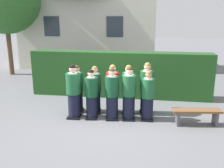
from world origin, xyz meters
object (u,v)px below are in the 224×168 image
Objects in this scene: student_rear_row_1 at (95,91)px; wooden_bench at (197,114)px; student_rear_row_0 at (77,90)px; student_in_red_blazer at (113,90)px; student_front_row_1 at (92,95)px; student_front_row_4 at (148,97)px; student_front_row_2 at (112,95)px; student_front_row_3 at (129,95)px; student_rear_row_4 at (147,90)px; student_front_row_0 at (74,93)px; student_rear_row_3 at (128,91)px.

student_rear_row_1 reaches higher than wooden_bench.
student_in_red_blazer is (1.17, 0.09, 0.02)m from student_rear_row_0.
student_in_red_blazer is at bearing 44.31° from student_front_row_1.
student_front_row_4 is at bearing 172.46° from wooden_bench.
student_front_row_2 is 1.05× the size of student_front_row_4.
wooden_bench is at bearing -4.40° from student_front_row_3.
student_rear_row_1 is at bearing 89.41° from student_front_row_1.
student_front_row_4 is 0.91× the size of student_rear_row_4.
student_front_row_0 is 0.76m from student_rear_row_1.
wooden_bench is at bearing -13.49° from student_in_red_blazer.
student_front_row_0 is 1.28m from student_in_red_blazer.
student_front_row_4 is 0.98× the size of student_rear_row_0.
student_front_row_0 is 2.33m from student_rear_row_4.
student_front_row_1 is 0.63m from student_front_row_2.
student_rear_row_0 is 2.27m from student_rear_row_4.
student_front_row_0 is 1.20m from student_front_row_2.
student_rear_row_1 is 0.58m from student_in_red_blazer.
student_rear_row_3 is (1.08, 0.60, 0.03)m from student_front_row_1.
student_front_row_4 is 1.75m from student_rear_row_1.
student_front_row_1 is at bearing -135.69° from student_in_red_blazer.
student_front_row_1 is 0.80m from student_in_red_blazer.
student_front_row_0 reaches higher than student_front_row_3.
student_rear_row_3 is (0.45, 0.56, -0.00)m from student_front_row_2.
student_rear_row_4 reaches higher than student_rear_row_0.
student_front_row_3 is at bearing -12.26° from student_rear_row_0.
student_front_row_1 is 1.73m from student_front_row_4.
student_front_row_1 is 3.18m from wooden_bench.
student_in_red_blazer is (-0.57, 0.46, -0.02)m from student_front_row_3.
student_front_row_3 is (0.51, 0.06, 0.02)m from student_front_row_2.
student_rear_row_1 is 1.09× the size of wooden_bench.
student_front_row_0 is 1.18× the size of wooden_bench.
student_front_row_4 is at bearing -84.36° from student_rear_row_4.
student_rear_row_0 is at bearing 93.74° from student_front_row_0.
student_front_row_4 is at bearing 5.08° from student_front_row_2.
student_rear_row_1 is (0.00, 0.48, 0.00)m from student_front_row_1.
student_rear_row_1 is at bearing 41.65° from student_front_row_0.
student_rear_row_4 is at bearing 95.64° from student_front_row_4.
student_rear_row_0 is (-0.59, 0.48, 0.01)m from student_front_row_1.
student_rear_row_1 is at bearing -175.03° from student_rear_row_4.
student_front_row_3 is 1.78m from student_rear_row_0.
wooden_bench is (2.58, -0.62, -0.42)m from student_in_red_blazer.
student_front_row_4 is 2.34m from student_rear_row_0.
student_front_row_2 is 0.72m from student_rear_row_3.
student_front_row_0 is 1.00× the size of student_rear_row_4.
student_front_row_1 is 0.76m from student_rear_row_0.
student_rear_row_0 reaches higher than student_rear_row_1.
student_front_row_0 is at bearing -163.79° from student_rear_row_4.
student_rear_row_1 is at bearing 168.45° from student_front_row_4.
student_in_red_blazer is (-0.06, 0.53, -0.00)m from student_front_row_2.
wooden_bench is at bearing -1.03° from student_front_row_1.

